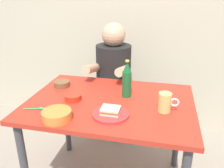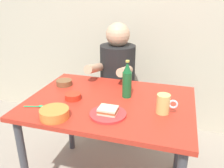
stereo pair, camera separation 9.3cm
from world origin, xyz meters
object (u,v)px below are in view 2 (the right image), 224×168
person_seated (117,68)px  sandwich (108,110)px  stool (117,107)px  dining_table (110,113)px  condiment_bowl_brown (64,82)px  plate_orange (108,114)px  beer_mug (164,104)px  beer_bottle (127,81)px

person_seated → sandwich: 0.83m
stool → sandwich: 0.94m
person_seated → dining_table: bearing=-79.1°
condiment_bowl_brown → plate_orange: bearing=-36.7°
beer_mug → condiment_bowl_brown: beer_mug is taller
beer_mug → beer_bottle: bearing=148.5°
plate_orange → beer_bottle: (0.05, 0.28, 0.11)m
sandwich → condiment_bowl_brown: size_ratio=0.92×
person_seated → plate_orange: 0.83m
person_seated → beer_mug: 0.84m
beer_mug → condiment_bowl_brown: bearing=163.8°
person_seated → beer_bottle: (0.21, -0.53, 0.09)m
stool → sandwich: bearing=-78.6°
person_seated → condiment_bowl_brown: 0.55m
stool → sandwich: size_ratio=4.09×
dining_table → beer_mug: beer_mug is taller
sandwich → beer_mug: (0.31, 0.12, 0.03)m
dining_table → condiment_bowl_brown: 0.46m
stool → plate_orange: (0.17, -0.82, 0.40)m
dining_table → condiment_bowl_brown: condiment_bowl_brown is taller
dining_table → stool: dining_table is taller
dining_table → stool: size_ratio=2.44×
person_seated → sandwich: (0.17, -0.81, 0.01)m
sandwich → beer_bottle: beer_bottle is taller
beer_mug → person_seated: bearing=124.7°
beer_mug → beer_bottle: size_ratio=0.48×
sandwich → condiment_bowl_brown: sandwich is taller
dining_table → stool: bearing=100.7°
beer_mug → stool: bearing=124.2°
condiment_bowl_brown → beer_mug: bearing=-16.2°
sandwich → beer_mug: size_ratio=0.87×
sandwich → beer_bottle: 0.30m
sandwich → beer_bottle: size_ratio=0.42×
condiment_bowl_brown → dining_table: bearing=-20.4°
beer_bottle → condiment_bowl_brown: bearing=172.8°
beer_mug → beer_bottle: (-0.26, 0.16, 0.06)m
dining_table → sandwich: 0.23m
sandwich → person_seated: bearing=101.6°
person_seated → beer_bottle: size_ratio=2.75×
beer_mug → condiment_bowl_brown: 0.81m
person_seated → plate_orange: bearing=-78.4°
beer_bottle → person_seated: bearing=112.0°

